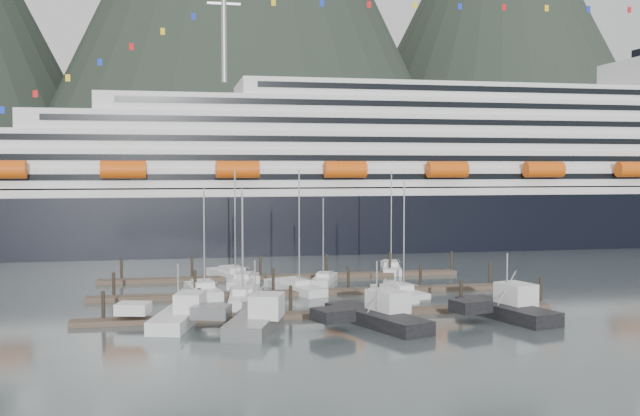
{
  "coord_description": "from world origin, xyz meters",
  "views": [
    {
      "loc": [
        -19.47,
        -81.92,
        14.6
      ],
      "look_at": [
        1.11,
        22.0,
        9.05
      ],
      "focal_mm": 42.0,
      "sensor_mm": 36.0,
      "label": 1
    }
  ],
  "objects_px": {
    "sailboat_h": "(399,293)",
    "cruise_ship": "(434,182)",
    "sailboat_b": "(244,281)",
    "trawler_d": "(505,309)",
    "sailboat_e": "(232,276)",
    "trawler_c": "(375,316)",
    "sailboat_a": "(203,291)",
    "sailboat_g": "(391,268)",
    "sailboat_c": "(243,299)",
    "trawler_a": "(177,315)",
    "trawler_b": "(254,320)",
    "sailboat_f": "(324,280)",
    "sailboat_d": "(295,288)"
  },
  "relations": [
    {
      "from": "sailboat_d",
      "to": "sailboat_c",
      "type": "bearing_deg",
      "value": 112.05
    },
    {
      "from": "sailboat_c",
      "to": "trawler_d",
      "type": "distance_m",
      "value": 27.91
    },
    {
      "from": "sailboat_e",
      "to": "trawler_c",
      "type": "height_order",
      "value": "sailboat_e"
    },
    {
      "from": "sailboat_a",
      "to": "sailboat_e",
      "type": "height_order",
      "value": "sailboat_e"
    },
    {
      "from": "trawler_a",
      "to": "trawler_d",
      "type": "relative_size",
      "value": 0.96
    },
    {
      "from": "sailboat_a",
      "to": "sailboat_h",
      "type": "height_order",
      "value": "sailboat_h"
    },
    {
      "from": "sailboat_d",
      "to": "sailboat_f",
      "type": "height_order",
      "value": "sailboat_d"
    },
    {
      "from": "sailboat_c",
      "to": "sailboat_g",
      "type": "distance_m",
      "value": 30.96
    },
    {
      "from": "sailboat_h",
      "to": "trawler_d",
      "type": "xyz_separation_m",
      "value": [
        6.64,
        -13.47,
        0.47
      ]
    },
    {
      "from": "cruise_ship",
      "to": "trawler_b",
      "type": "relative_size",
      "value": 18.52
    },
    {
      "from": "sailboat_a",
      "to": "sailboat_h",
      "type": "distance_m",
      "value": 22.65
    },
    {
      "from": "sailboat_e",
      "to": "sailboat_g",
      "type": "distance_m",
      "value": 23.02
    },
    {
      "from": "sailboat_f",
      "to": "trawler_c",
      "type": "relative_size",
      "value": 0.85
    },
    {
      "from": "sailboat_e",
      "to": "trawler_a",
      "type": "relative_size",
      "value": 1.26
    },
    {
      "from": "cruise_ship",
      "to": "sailboat_a",
      "type": "xyz_separation_m",
      "value": [
        -46.12,
        -50.02,
        -11.61
      ]
    },
    {
      "from": "sailboat_a",
      "to": "sailboat_g",
      "type": "relative_size",
      "value": 0.88
    },
    {
      "from": "sailboat_c",
      "to": "trawler_d",
      "type": "height_order",
      "value": "sailboat_c"
    },
    {
      "from": "cruise_ship",
      "to": "sailboat_b",
      "type": "height_order",
      "value": "cruise_ship"
    },
    {
      "from": "sailboat_a",
      "to": "trawler_a",
      "type": "height_order",
      "value": "sailboat_a"
    },
    {
      "from": "cruise_ship",
      "to": "trawler_b",
      "type": "xyz_separation_m",
      "value": [
        -42.36,
        -69.9,
        -11.14
      ]
    },
    {
      "from": "sailboat_e",
      "to": "trawler_b",
      "type": "bearing_deg",
      "value": 159.31
    },
    {
      "from": "sailboat_d",
      "to": "trawler_a",
      "type": "distance_m",
      "value": 21.34
    },
    {
      "from": "sailboat_a",
      "to": "trawler_d",
      "type": "distance_m",
      "value": 34.4
    },
    {
      "from": "trawler_d",
      "to": "cruise_ship",
      "type": "bearing_deg",
      "value": -30.6
    },
    {
      "from": "sailboat_b",
      "to": "sailboat_a",
      "type": "bearing_deg",
      "value": 159.28
    },
    {
      "from": "sailboat_b",
      "to": "cruise_ship",
      "type": "bearing_deg",
      "value": -27.36
    },
    {
      "from": "sailboat_h",
      "to": "trawler_a",
      "type": "bearing_deg",
      "value": 96.86
    },
    {
      "from": "sailboat_c",
      "to": "trawler_a",
      "type": "xyz_separation_m",
      "value": [
        -7.17,
        -9.95,
        0.4
      ]
    },
    {
      "from": "sailboat_d",
      "to": "trawler_c",
      "type": "bearing_deg",
      "value": 171.02
    },
    {
      "from": "sailboat_c",
      "to": "sailboat_e",
      "type": "height_order",
      "value": "sailboat_e"
    },
    {
      "from": "sailboat_h",
      "to": "cruise_ship",
      "type": "bearing_deg",
      "value": -38.31
    },
    {
      "from": "cruise_ship",
      "to": "sailboat_g",
      "type": "relative_size",
      "value": 14.25
    },
    {
      "from": "trawler_c",
      "to": "sailboat_f",
      "type": "bearing_deg",
      "value": -21.86
    },
    {
      "from": "sailboat_e",
      "to": "trawler_a",
      "type": "bearing_deg",
      "value": 145.33
    },
    {
      "from": "sailboat_f",
      "to": "trawler_b",
      "type": "distance_m",
      "value": 28.91
    },
    {
      "from": "sailboat_a",
      "to": "sailboat_b",
      "type": "xyz_separation_m",
      "value": [
        5.39,
        7.17,
        -0.02
      ]
    },
    {
      "from": "sailboat_a",
      "to": "sailboat_e",
      "type": "distance_m",
      "value": 12.6
    },
    {
      "from": "sailboat_e",
      "to": "cruise_ship",
      "type": "bearing_deg",
      "value": -67.38
    },
    {
      "from": "sailboat_h",
      "to": "trawler_a",
      "type": "xyz_separation_m",
      "value": [
        -24.97,
        -9.94,
        0.4
      ]
    },
    {
      "from": "cruise_ship",
      "to": "sailboat_b",
      "type": "bearing_deg",
      "value": -133.55
    },
    {
      "from": "sailboat_e",
      "to": "trawler_b",
      "type": "height_order",
      "value": "sailboat_e"
    },
    {
      "from": "sailboat_d",
      "to": "sailboat_f",
      "type": "distance_m",
      "value": 7.63
    },
    {
      "from": "sailboat_b",
      "to": "trawler_d",
      "type": "relative_size",
      "value": 1.04
    },
    {
      "from": "sailboat_c",
      "to": "trawler_b",
      "type": "relative_size",
      "value": 1.1
    },
    {
      "from": "sailboat_c",
      "to": "trawler_c",
      "type": "distance_m",
      "value": 18.04
    },
    {
      "from": "sailboat_c",
      "to": "trawler_a",
      "type": "relative_size",
      "value": 1.06
    },
    {
      "from": "sailboat_h",
      "to": "sailboat_f",
      "type": "bearing_deg",
      "value": 12.37
    },
    {
      "from": "sailboat_g",
      "to": "sailboat_c",
      "type": "bearing_deg",
      "value": 145.77
    },
    {
      "from": "sailboat_g",
      "to": "trawler_d",
      "type": "height_order",
      "value": "sailboat_g"
    },
    {
      "from": "sailboat_b",
      "to": "trawler_b",
      "type": "height_order",
      "value": "sailboat_b"
    }
  ]
}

